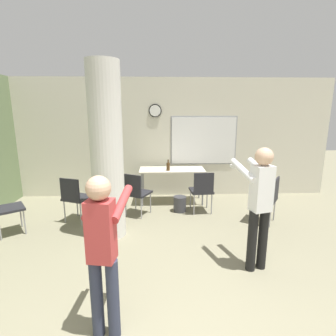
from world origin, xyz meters
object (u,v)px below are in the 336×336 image
(bottle_on_table, at_px, (168,166))
(chair_near_pillar, at_px, (75,196))
(chair_mid_room, at_px, (267,197))
(person_playing_side, at_px, (259,200))
(chair_by_left_wall, at_px, (4,206))
(chair_table_right, at_px, (202,189))
(folding_table, at_px, (172,172))
(person_playing_front, at_px, (103,245))
(chair_table_left, at_px, (136,191))

(bottle_on_table, height_order, chair_near_pillar, bottle_on_table)
(chair_mid_room, relative_size, person_playing_side, 0.53)
(chair_by_left_wall, height_order, chair_mid_room, same)
(chair_table_right, bearing_deg, chair_by_left_wall, -166.43)
(folding_table, height_order, chair_mid_room, chair_mid_room)
(chair_table_right, distance_m, person_playing_side, 2.03)
(bottle_on_table, height_order, person_playing_front, person_playing_front)
(bottle_on_table, height_order, chair_by_left_wall, bottle_on_table)
(bottle_on_table, relative_size, chair_table_right, 0.28)
(bottle_on_table, distance_m, chair_table_left, 0.98)
(chair_near_pillar, bearing_deg, chair_table_right, 8.19)
(chair_by_left_wall, xyz_separation_m, chair_table_left, (2.13, 0.73, 0.00))
(folding_table, distance_m, bottle_on_table, 0.22)
(chair_by_left_wall, xyz_separation_m, person_playing_side, (3.85, -1.11, 0.45))
(chair_by_left_wall, distance_m, chair_table_left, 2.25)
(person_playing_front, bearing_deg, bottle_on_table, 78.39)
(folding_table, relative_size, chair_table_left, 1.66)
(folding_table, bearing_deg, bottle_on_table, -124.80)
(folding_table, distance_m, chair_table_right, 0.90)
(chair_table_right, bearing_deg, chair_mid_room, -25.11)
(chair_mid_room, xyz_separation_m, person_playing_side, (-0.73, -1.41, 0.45))
(chair_table_right, distance_m, chair_table_left, 1.33)
(chair_near_pillar, relative_size, person_playing_side, 0.53)
(bottle_on_table, distance_m, person_playing_side, 2.69)
(bottle_on_table, relative_size, chair_by_left_wall, 0.28)
(bottle_on_table, distance_m, chair_mid_room, 2.11)
(chair_near_pillar, xyz_separation_m, person_playing_side, (2.82, -1.59, 0.45))
(chair_table_right, xyz_separation_m, chair_near_pillar, (-2.43, -0.35, 0.00))
(folding_table, distance_m, chair_table_left, 1.09)
(folding_table, bearing_deg, chair_by_left_wall, -152.60)
(chair_by_left_wall, bearing_deg, chair_near_pillar, 25.22)
(folding_table, distance_m, chair_near_pillar, 2.12)
(person_playing_front, bearing_deg, folding_table, 77.41)
(chair_near_pillar, distance_m, chair_mid_room, 3.55)
(chair_table_right, xyz_separation_m, chair_table_left, (-1.32, -0.10, 0.00))
(folding_table, bearing_deg, chair_mid_room, -34.93)
(chair_by_left_wall, xyz_separation_m, chair_table_right, (3.46, 0.83, 0.00))
(chair_table_left, xyz_separation_m, person_playing_side, (1.72, -1.84, 0.45))
(chair_near_pillar, bearing_deg, person_playing_side, -29.42)
(person_playing_side, bearing_deg, folding_table, 110.43)
(bottle_on_table, relative_size, chair_near_pillar, 0.28)
(bottle_on_table, bearing_deg, chair_by_left_wall, -153.97)
(bottle_on_table, xyz_separation_m, chair_near_pillar, (-1.76, -0.88, -0.36))
(chair_by_left_wall, height_order, person_playing_side, person_playing_side)
(folding_table, distance_m, person_playing_front, 3.68)
(chair_by_left_wall, distance_m, chair_mid_room, 4.59)
(chair_by_left_wall, height_order, chair_near_pillar, same)
(chair_table_right, bearing_deg, bottle_on_table, 141.47)
(chair_table_left, bearing_deg, chair_near_pillar, -167.32)
(bottle_on_table, distance_m, chair_by_left_wall, 3.13)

